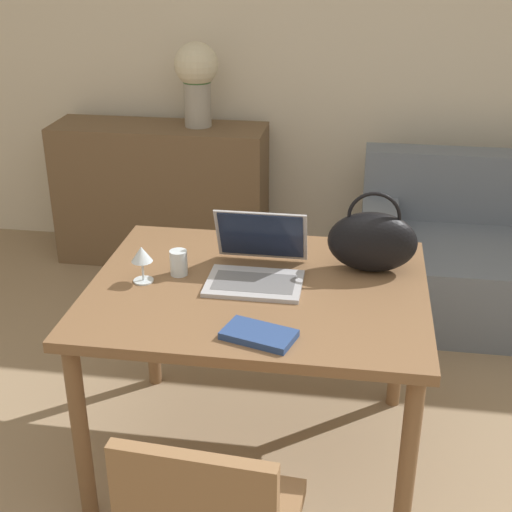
% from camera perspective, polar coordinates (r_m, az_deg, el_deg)
% --- Properties ---
extents(wall_back, '(10.00, 0.06, 2.70)m').
position_cam_1_polar(wall_back, '(4.46, 5.73, 16.76)').
color(wall_back, beige).
rests_on(wall_back, ground_plane).
extents(dining_table, '(1.24, 0.98, 0.78)m').
position_cam_1_polar(dining_table, '(2.66, 0.14, -4.11)').
color(dining_table, brown).
rests_on(dining_table, ground_plane).
extents(sideboard, '(1.31, 0.40, 0.88)m').
position_cam_1_polar(sideboard, '(4.55, -7.55, 4.95)').
color(sideboard, brown).
rests_on(sideboard, ground_plane).
extents(laptop, '(0.35, 0.35, 0.24)m').
position_cam_1_polar(laptop, '(2.66, 0.13, -0.35)').
color(laptop, '#ADADB2').
rests_on(laptop, dining_table).
extents(drinking_glass, '(0.07, 0.07, 0.10)m').
position_cam_1_polar(drinking_glass, '(2.69, -6.21, -0.53)').
color(drinking_glass, silver).
rests_on(drinking_glass, dining_table).
extents(wine_glass, '(0.08, 0.08, 0.14)m').
position_cam_1_polar(wine_glass, '(2.63, -9.13, -0.04)').
color(wine_glass, silver).
rests_on(wine_glass, dining_table).
extents(handbag, '(0.34, 0.16, 0.32)m').
position_cam_1_polar(handbag, '(2.71, 9.29, 1.19)').
color(handbag, black).
rests_on(handbag, dining_table).
extents(flower_vase, '(0.26, 0.26, 0.49)m').
position_cam_1_polar(flower_vase, '(4.32, -4.77, 14.21)').
color(flower_vase, '#9E998E').
rests_on(flower_vase, sideboard).
extents(book, '(0.26, 0.19, 0.02)m').
position_cam_1_polar(book, '(2.29, 0.23, -6.31)').
color(book, navy).
rests_on(book, dining_table).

